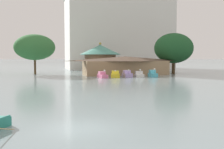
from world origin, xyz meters
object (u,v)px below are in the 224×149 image
object	(u,v)px
pedal_boat_yellow	(115,75)
pedal_boat_lavender	(127,74)
pedal_boat_cyan	(153,74)
background_building_block	(119,33)
green_roof_pavilion	(100,56)
pedal_boat_white	(139,75)
shoreline_tree_mid	(35,47)
shoreline_tree_right	(174,48)
pedal_boat_pink	(102,75)
boathouse	(126,65)

from	to	relation	value
pedal_boat_yellow	pedal_boat_lavender	distance (m)	2.69
pedal_boat_yellow	pedal_boat_lavender	xyz separation A→B (m)	(2.64, 0.51, 0.02)
pedal_boat_lavender	pedal_boat_cyan	xyz separation A→B (m)	(5.28, -0.70, 0.02)
pedal_boat_yellow	background_building_block	size ratio (longest dim) A/B	0.08
green_roof_pavilion	pedal_boat_lavender	bearing A→B (deg)	-88.96
pedal_boat_lavender	pedal_boat_white	size ratio (longest dim) A/B	0.84
shoreline_tree_mid	shoreline_tree_right	bearing A→B (deg)	-11.04
shoreline_tree_mid	shoreline_tree_right	world-z (taller)	shoreline_tree_right
pedal_boat_pink	pedal_boat_lavender	size ratio (longest dim) A/B	1.25
pedal_boat_lavender	shoreline_tree_right	bearing A→B (deg)	117.71
pedal_boat_pink	pedal_boat_lavender	bearing A→B (deg)	89.01
green_roof_pavilion	shoreline_tree_right	world-z (taller)	shoreline_tree_right
pedal_boat_lavender	pedal_boat_cyan	size ratio (longest dim) A/B	0.82
pedal_boat_pink	shoreline_tree_right	xyz separation A→B (m)	(20.04, 8.82, 5.75)
pedal_boat_yellow	shoreline_tree_right	size ratio (longest dim) A/B	0.30
pedal_boat_white	shoreline_tree_right	distance (m)	15.75
pedal_boat_yellow	pedal_boat_white	xyz separation A→B (m)	(5.22, 0.56, -0.06)
pedal_boat_pink	boathouse	xyz separation A→B (m)	(7.15, 7.24, 1.70)
background_building_block	pedal_boat_yellow	bearing A→B (deg)	-107.53
pedal_boat_pink	pedal_boat_white	distance (m)	7.90
pedal_boat_yellow	shoreline_tree_mid	xyz separation A→B (m)	(-15.45, 15.13, 5.84)
pedal_boat_cyan	green_roof_pavilion	xyz separation A→B (m)	(-5.69, 23.45, 3.72)
pedal_boat_cyan	pedal_boat_lavender	bearing A→B (deg)	-91.77
pedal_boat_yellow	pedal_boat_white	world-z (taller)	pedal_boat_white
pedal_boat_yellow	pedal_boat_cyan	size ratio (longest dim) A/B	1.02
shoreline_tree_mid	pedal_boat_cyan	bearing A→B (deg)	-33.23
pedal_boat_white	shoreline_tree_mid	size ratio (longest dim) A/B	0.30
boathouse	shoreline_tree_mid	size ratio (longest dim) A/B	2.14
pedal_boat_yellow	pedal_boat_pink	bearing A→B (deg)	-71.96
pedal_boat_pink	shoreline_tree_mid	xyz separation A→B (m)	(-12.80, 15.23, 5.88)
pedal_boat_lavender	pedal_boat_white	bearing A→B (deg)	89.66
green_roof_pavilion	background_building_block	world-z (taller)	background_building_block
pedal_boat_lavender	shoreline_tree_right	size ratio (longest dim) A/B	0.24
pedal_boat_cyan	background_building_block	bearing A→B (deg)	178.63
pedal_boat_cyan	green_roof_pavilion	size ratio (longest dim) A/B	0.25
pedal_boat_lavender	shoreline_tree_right	xyz separation A→B (m)	(14.74, 8.21, 5.70)
pedal_boat_cyan	pedal_boat_yellow	bearing A→B (deg)	-85.59
pedal_boat_white	pedal_boat_cyan	distance (m)	2.80
pedal_boat_yellow	pedal_boat_cyan	bearing A→B (deg)	104.53
boathouse	background_building_block	distance (m)	37.10
green_roof_pavilion	shoreline_tree_mid	world-z (taller)	shoreline_tree_mid
pedal_boat_pink	shoreline_tree_mid	distance (m)	20.74
pedal_boat_pink	green_roof_pavilion	world-z (taller)	green_roof_pavilion
pedal_boat_pink	pedal_boat_lavender	world-z (taller)	pedal_boat_pink
pedal_boat_white	boathouse	world-z (taller)	boathouse
shoreline_tree_right	shoreline_tree_mid	bearing A→B (deg)	168.96
pedal_boat_white	green_roof_pavilion	world-z (taller)	green_roof_pavilion
shoreline_tree_mid	background_building_block	world-z (taller)	background_building_block
pedal_boat_white	pedal_boat_cyan	bearing A→B (deg)	83.98
pedal_boat_pink	background_building_block	world-z (taller)	background_building_block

